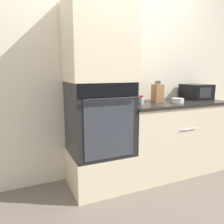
% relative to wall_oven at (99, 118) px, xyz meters
% --- Properties ---
extents(ground_plane, '(12.00, 12.00, 0.00)m').
position_rel_wall_oven_xyz_m(ground_plane, '(0.34, -0.30, -0.81)').
color(ground_plane, '#6B6056').
extents(wall_back, '(8.00, 0.05, 2.50)m').
position_rel_wall_oven_xyz_m(wall_back, '(0.34, 0.33, 0.44)').
color(wall_back, beige).
rests_on(wall_back, ground_plane).
extents(oven_cabinet_base, '(0.67, 0.60, 0.41)m').
position_rel_wall_oven_xyz_m(oven_cabinet_base, '(-0.00, 0.00, -0.60)').
color(oven_cabinet_base, beige).
rests_on(oven_cabinet_base, ground_plane).
extents(wall_oven, '(0.65, 0.64, 0.79)m').
position_rel_wall_oven_xyz_m(wall_oven, '(0.00, 0.00, 0.00)').
color(wall_oven, black).
rests_on(wall_oven, oven_cabinet_base).
extents(oven_cabinet_upper, '(0.67, 0.60, 0.84)m').
position_rel_wall_oven_xyz_m(oven_cabinet_upper, '(-0.00, 0.00, 0.81)').
color(oven_cabinet_upper, beige).
rests_on(oven_cabinet_upper, wall_oven).
extents(counter_unit, '(1.37, 0.63, 0.93)m').
position_rel_wall_oven_xyz_m(counter_unit, '(1.01, 0.00, -0.34)').
color(counter_unit, beige).
rests_on(counter_unit, ground_plane).
extents(microwave, '(0.33, 0.36, 0.20)m').
position_rel_wall_oven_xyz_m(microwave, '(1.49, 0.10, 0.23)').
color(microwave, black).
rests_on(microwave, counter_unit).
extents(knife_block, '(0.12, 0.12, 0.26)m').
position_rel_wall_oven_xyz_m(knife_block, '(0.82, 0.07, 0.24)').
color(knife_block, olive).
rests_on(knife_block, counter_unit).
extents(bowl, '(0.15, 0.15, 0.06)m').
position_rel_wall_oven_xyz_m(bowl, '(0.99, -0.11, 0.15)').
color(bowl, silver).
rests_on(bowl, counter_unit).
extents(condiment_jar_near, '(0.06, 0.06, 0.07)m').
position_rel_wall_oven_xyz_m(condiment_jar_near, '(0.55, 0.06, 0.16)').
color(condiment_jar_near, brown).
rests_on(condiment_jar_near, counter_unit).
extents(condiment_jar_mid, '(0.05, 0.05, 0.10)m').
position_rel_wall_oven_xyz_m(condiment_jar_mid, '(0.52, -0.02, 0.18)').
color(condiment_jar_mid, silver).
rests_on(condiment_jar_mid, counter_unit).
extents(condiment_jar_far, '(0.05, 0.05, 0.09)m').
position_rel_wall_oven_xyz_m(condiment_jar_far, '(0.42, 0.14, 0.17)').
color(condiment_jar_far, silver).
rests_on(condiment_jar_far, counter_unit).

